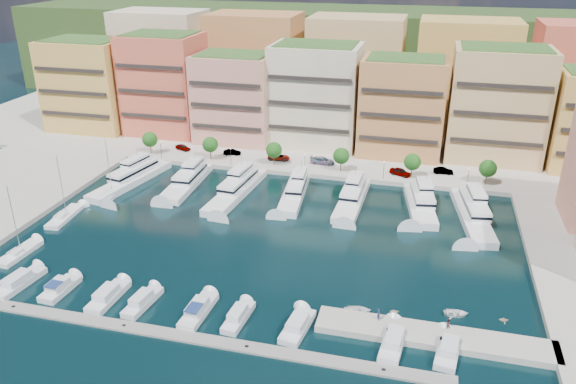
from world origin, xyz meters
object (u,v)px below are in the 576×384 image
(cruiser_1, at_px, (60,289))
(lamppost_0, at_px, (161,147))
(sailboat_2, at_px, (111,195))
(tender_3, at_px, (504,320))
(car_2, at_px, (279,157))
(tree_0, at_px, (150,139))
(cruiser_0, at_px, (19,283))
(yacht_5, at_px, (420,202))
(car_0, at_px, (183,147))
(cruiser_6, at_px, (297,327))
(tree_1, at_px, (210,145))
(yacht_1, at_px, (188,180))
(car_5, at_px, (443,171))
(tree_5, at_px, (488,169))
(lamppost_1, at_px, (231,153))
(cruiser_8, at_px, (393,342))
(cruiser_2, at_px, (108,297))
(person_1, at_px, (448,323))
(tender_0, at_px, (358,310))
(tender_2, at_px, (456,313))
(yacht_4, at_px, (352,197))
(lamppost_3, at_px, (384,167))
(yacht_6, at_px, (472,212))
(car_3, at_px, (322,161))
(tree_3, at_px, (341,156))
(lamppost_2, at_px, (305,160))
(tree_4, at_px, (412,162))
(cruiser_4, at_px, (198,311))
(lamppost_4, at_px, (468,175))
(cruiser_5, at_px, (238,317))
(tree_2, at_px, (274,150))
(tender_1, at_px, (394,311))
(sailboat_0, at_px, (19,254))
(cruiser_3, at_px, (142,302))
(yacht_0, at_px, (133,177))
(car_1, at_px, (232,152))
(yacht_3, at_px, (295,190))
(person_0, at_px, (379,314))
(sailboat_1, at_px, (65,217))

(cruiser_1, bearing_deg, lamppost_0, 100.17)
(sailboat_2, bearing_deg, tender_3, -18.10)
(cruiser_1, relative_size, car_2, 1.34)
(tree_0, xyz_separation_m, cruiser_0, (6.77, -58.10, -4.20))
(yacht_5, relative_size, sailboat_2, 1.50)
(car_0, bearing_deg, cruiser_6, -123.23)
(tree_1, distance_m, car_0, 10.82)
(yacht_1, bearing_deg, tree_0, 138.61)
(tree_0, distance_m, car_5, 71.15)
(tree_5, xyz_separation_m, lamppost_1, (-58.00, -2.30, -0.92))
(yacht_5, distance_m, cruiser_8, 44.82)
(cruiser_2, distance_m, person_1, 49.54)
(tree_1, height_order, car_2, tree_1)
(tender_0, distance_m, car_2, 61.83)
(yacht_1, xyz_separation_m, tender_2, (56.96, -35.02, -0.72))
(lamppost_0, height_order, yacht_4, yacht_4)
(lamppost_3, distance_m, yacht_6, 22.92)
(car_3, bearing_deg, tender_0, -164.49)
(tree_3, relative_size, lamppost_2, 1.35)
(tender_3, distance_m, tender_2, 6.51)
(lamppost_0, relative_size, car_3, 0.73)
(yacht_1, height_order, tender_0, yacht_1)
(tree_4, bearing_deg, cruiser_4, -115.03)
(yacht_6, height_order, tender_2, yacht_6)
(lamppost_4, xyz_separation_m, cruiser_6, (-24.40, -55.79, -3.28))
(tree_3, distance_m, lamppost_0, 44.07)
(cruiser_0, bearing_deg, cruiser_5, 0.03)
(tree_2, distance_m, cruiser_1, 60.96)
(tree_0, xyz_separation_m, tender_1, (64.34, -50.90, -4.38))
(sailboat_0, bearing_deg, car_5, 37.54)
(lamppost_3, bearing_deg, yacht_1, -164.24)
(lamppost_4, relative_size, car_0, 0.99)
(yacht_1, relative_size, car_2, 3.95)
(lamppost_0, distance_m, sailboat_0, 47.97)
(car_0, bearing_deg, cruiser_8, -116.04)
(tree_4, xyz_separation_m, cruiser_3, (-36.00, -58.09, -4.20))
(yacht_0, relative_size, yacht_1, 1.17)
(lamppost_1, bearing_deg, car_1, 107.24)
(cruiser_6, bearing_deg, sailboat_2, 145.07)
(tree_2, xyz_separation_m, yacht_3, (8.51, -13.91, -3.53))
(tree_0, distance_m, lamppost_2, 40.08)
(tree_4, xyz_separation_m, tender_3, (15.52, -49.06, -4.38))
(lamppost_2, distance_m, sailboat_0, 62.09)
(cruiser_2, xyz_separation_m, cruiser_6, (29.30, 0.01, 0.00))
(tree_3, distance_m, tender_3, 58.48)
(person_1, bearing_deg, tender_1, -38.81)
(tree_0, bearing_deg, car_3, 4.74)
(lamppost_4, relative_size, cruiser_8, 0.47)
(car_1, distance_m, person_0, 72.18)
(lamppost_3, xyz_separation_m, sailboat_1, (-58.52, -33.28, -3.52))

